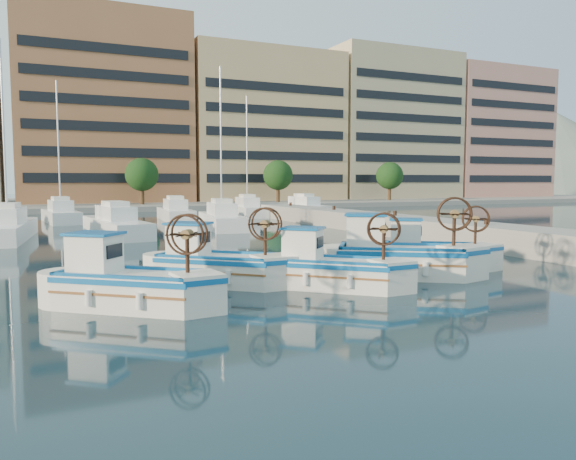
% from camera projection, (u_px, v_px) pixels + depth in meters
% --- Properties ---
extents(ground, '(300.00, 300.00, 0.00)m').
position_uv_depth(ground, '(315.00, 287.00, 18.07)').
color(ground, '#193643').
rests_on(ground, ground).
extents(quay, '(3.00, 60.00, 1.20)m').
position_uv_depth(quay, '(459.00, 233.00, 30.65)').
color(quay, gray).
rests_on(quay, ground).
extents(waterfront, '(180.00, 40.00, 25.60)m').
position_uv_depth(waterfront, '(163.00, 127.00, 79.86)').
color(waterfront, gray).
rests_on(waterfront, ground).
extents(hill_east, '(160.00, 160.00, 50.00)m').
position_uv_depth(hill_east, '(551.00, 192.00, 175.70)').
color(hill_east, slate).
rests_on(hill_east, ground).
extents(yacht_marina, '(36.24, 24.06, 11.50)m').
position_uv_depth(yacht_marina, '(112.00, 220.00, 41.44)').
color(yacht_marina, white).
rests_on(yacht_marina, ground).
extents(fishing_boat_a, '(4.11, 3.80, 2.58)m').
position_uv_depth(fishing_boat_a, '(127.00, 282.00, 15.01)').
color(fishing_boat_a, white).
rests_on(fishing_boat_a, ground).
extents(fishing_boat_b, '(4.05, 3.92, 2.59)m').
position_uv_depth(fishing_boat_b, '(215.00, 263.00, 18.53)').
color(fishing_boat_b, white).
rests_on(fishing_boat_b, ground).
extents(fishing_boat_c, '(3.83, 3.74, 2.46)m').
position_uv_depth(fishing_boat_c, '(330.00, 267.00, 17.83)').
color(fishing_boat_c, white).
rests_on(fishing_boat_c, ground).
extents(fishing_boat_d, '(4.68, 4.00, 2.87)m').
position_uv_depth(fishing_boat_d, '(396.00, 255.00, 19.91)').
color(fishing_boat_d, white).
rests_on(fishing_boat_d, ground).
extents(fishing_boat_e, '(4.02, 3.51, 2.48)m').
position_uv_depth(fishing_boat_e, '(429.00, 251.00, 21.91)').
color(fishing_boat_e, white).
rests_on(fishing_boat_e, ground).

